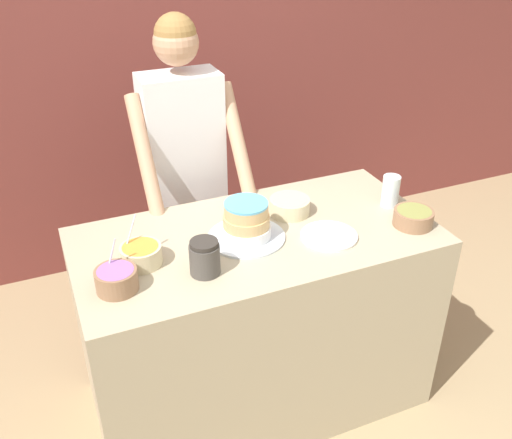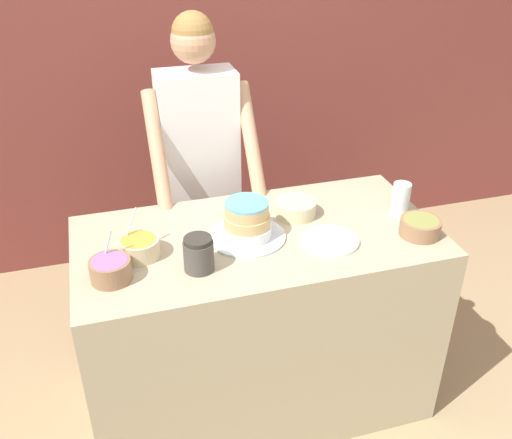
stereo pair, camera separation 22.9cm
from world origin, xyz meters
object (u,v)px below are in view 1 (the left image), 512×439
at_px(frosting_bowl_orange, 141,254).
at_px(drinking_glass, 390,191).
at_px(cake, 246,223).
at_px(stoneware_jar, 205,257).
at_px(frosting_bowl_olive, 413,217).
at_px(ceramic_plate, 329,236).
at_px(frosting_bowl_purple, 116,279).
at_px(frosting_bowl_pink, 290,205).
at_px(person_baker, 184,155).

distance_m(frosting_bowl_orange, drinking_glass, 1.15).
height_order(cake, frosting_bowl_orange, frosting_bowl_orange).
bearing_deg(stoneware_jar, frosting_bowl_olive, -0.89).
bearing_deg(frosting_bowl_orange, ceramic_plate, -8.62).
xyz_separation_m(cake, stoneware_jar, (-0.23, -0.16, -0.00)).
relative_size(cake, frosting_bowl_purple, 1.81).
distance_m(frosting_bowl_pink, stoneware_jar, 0.57).
bearing_deg(ceramic_plate, frosting_bowl_purple, -179.17).
bearing_deg(cake, ceramic_plate, -21.83).
height_order(cake, frosting_bowl_purple, frosting_bowl_purple).
bearing_deg(drinking_glass, stoneware_jar, -169.56).
bearing_deg(frosting_bowl_olive, drinking_glass, 87.59).
bearing_deg(drinking_glass, frosting_bowl_olive, -92.41).
distance_m(frosting_bowl_purple, ceramic_plate, 0.88).
bearing_deg(cake, stoneware_jar, -144.84).
bearing_deg(frosting_bowl_pink, ceramic_plate, -75.79).
height_order(frosting_bowl_purple, frosting_bowl_pink, frosting_bowl_purple).
distance_m(cake, frosting_bowl_olive, 0.72).
distance_m(frosting_bowl_olive, drinking_glass, 0.19).
bearing_deg(ceramic_plate, cake, 158.17).
bearing_deg(cake, frosting_bowl_orange, -178.41).
bearing_deg(frosting_bowl_orange, person_baker, 60.62).
xyz_separation_m(frosting_bowl_purple, frosting_bowl_orange, (0.12, 0.13, -0.00)).
bearing_deg(frosting_bowl_olive, stoneware_jar, 179.11).
xyz_separation_m(cake, frosting_bowl_pink, (0.26, 0.12, -0.03)).
relative_size(frosting_bowl_orange, ceramic_plate, 0.76).
xyz_separation_m(cake, drinking_glass, (0.70, 0.01, 0.00)).
xyz_separation_m(cake, frosting_bowl_orange, (-0.44, -0.01, -0.03)).
relative_size(cake, frosting_bowl_pink, 1.79).
xyz_separation_m(frosting_bowl_orange, drinking_glass, (1.15, 0.02, 0.03)).
distance_m(person_baker, frosting_bowl_orange, 0.78).
relative_size(frosting_bowl_pink, frosting_bowl_orange, 1.00).
bearing_deg(frosting_bowl_pink, drinking_glass, -13.93).
distance_m(frosting_bowl_pink, frosting_bowl_orange, 0.71).
xyz_separation_m(frosting_bowl_olive, frosting_bowl_orange, (-1.14, 0.17, 0.00)).
height_order(cake, stoneware_jar, cake).
xyz_separation_m(cake, frosting_bowl_purple, (-0.56, -0.14, -0.03)).
bearing_deg(ceramic_plate, drinking_glass, 19.27).
relative_size(drinking_glass, ceramic_plate, 0.61).
bearing_deg(frosting_bowl_pink, cake, -154.86).
height_order(drinking_glass, stoneware_jar, drinking_glass).
bearing_deg(frosting_bowl_purple, person_baker, 58.18).
height_order(cake, drinking_glass, cake).
height_order(person_baker, frosting_bowl_pink, person_baker).
bearing_deg(drinking_glass, frosting_bowl_purple, -173.31).
bearing_deg(ceramic_plate, frosting_bowl_orange, 171.38).
bearing_deg(frosting_bowl_olive, frosting_bowl_pink, 145.91).
bearing_deg(frosting_bowl_purple, frosting_bowl_olive, -1.80).
xyz_separation_m(frosting_bowl_pink, stoneware_jar, (-0.49, -0.28, 0.03)).
relative_size(frosting_bowl_olive, frosting_bowl_orange, 0.95).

